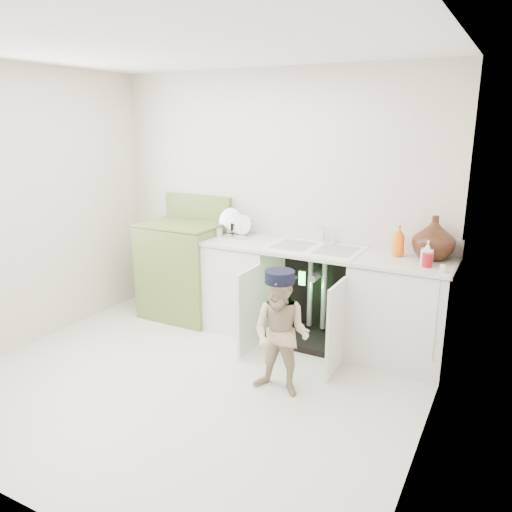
{
  "coord_description": "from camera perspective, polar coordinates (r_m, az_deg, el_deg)",
  "views": [
    {
      "loc": [
        2.14,
        -2.9,
        2.03
      ],
      "look_at": [
        0.22,
        0.7,
        0.91
      ],
      "focal_mm": 35.0,
      "sensor_mm": 36.0,
      "label": 1
    }
  ],
  "objects": [
    {
      "name": "room_shell",
      "position": [
        3.68,
        -8.15,
        3.01
      ],
      "size": [
        6.0,
        5.5,
        1.26
      ],
      "color": "beige",
      "rests_on": "ground"
    },
    {
      "name": "ground",
      "position": [
        4.13,
        -7.48,
        -14.18
      ],
      "size": [
        3.5,
        3.5,
        0.0
      ],
      "primitive_type": "plane",
      "color": "silver",
      "rests_on": "ground"
    },
    {
      "name": "avocado_stove",
      "position": [
        5.3,
        -8.17,
        -1.38
      ],
      "size": [
        0.81,
        0.65,
        1.25
      ],
      "color": "olive",
      "rests_on": "ground"
    },
    {
      "name": "repair_worker",
      "position": [
        3.76,
        2.89,
        -8.8
      ],
      "size": [
        0.47,
        0.83,
        0.97
      ],
      "rotation": [
        0.0,
        0.0,
        0.01
      ],
      "color": "#CBB692",
      "rests_on": "ground"
    },
    {
      "name": "counter_run",
      "position": [
        4.65,
        7.08,
        -4.16
      ],
      "size": [
        2.44,
        1.02,
        1.26
      ],
      "color": "white",
      "rests_on": "ground"
    }
  ]
}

